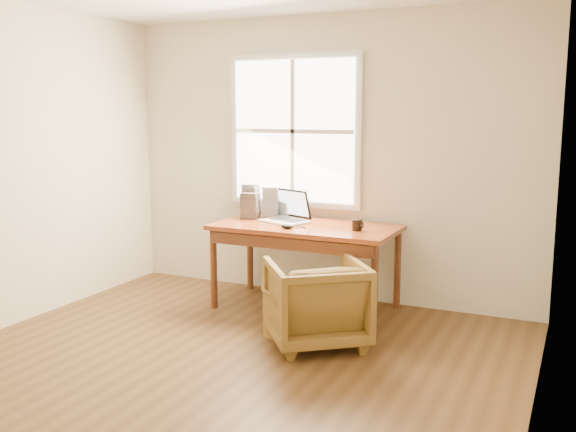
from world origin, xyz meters
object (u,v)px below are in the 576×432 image
wicker_stool (286,311)px  cd_stack_a (271,202)px  desk (306,227)px  laptop (285,206)px  armchair (316,302)px  coffee_mug (357,225)px

wicker_stool → cd_stack_a: bearing=122.6°
cd_stack_a → wicker_stool: bearing=-57.4°
desk → wicker_stool: size_ratio=4.38×
desk → laptop: laptop is taller
laptop → cd_stack_a: laptop is taller
desk → laptop: size_ratio=3.81×
armchair → cd_stack_a: size_ratio=2.46×
wicker_stool → coffee_mug: size_ratio=3.97×
coffee_mug → cd_stack_a: 0.98m
armchair → coffee_mug: (0.06, 0.74, 0.47)m
coffee_mug → cd_stack_a: cd_stack_a is taller
armchair → coffee_mug: coffee_mug is taller
coffee_mug → desk: bearing=-174.7°
desk → laptop: 0.28m
desk → laptop: bearing=172.8°
desk → armchair: (0.43, -0.78, -0.41)m
armchair → wicker_stool: bearing=-57.4°
armchair → wicker_stool: (-0.30, 0.11, -0.14)m
armchair → wicker_stool: size_ratio=1.95×
wicker_stool → cd_stack_a: (-0.58, 0.91, 0.71)m
armchair → desk: bearing=-99.1°
coffee_mug → cd_stack_a: (-0.94, 0.28, 0.10)m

